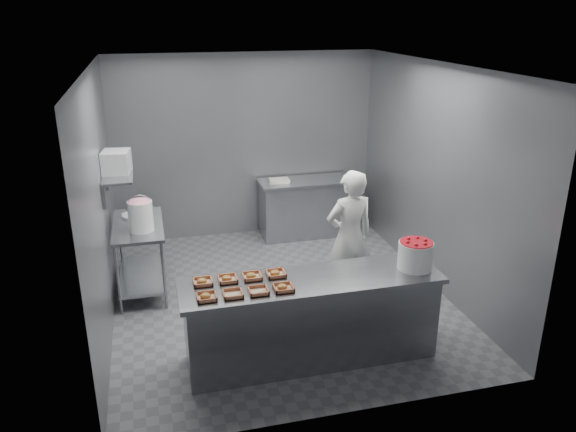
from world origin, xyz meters
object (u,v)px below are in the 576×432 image
at_px(tray_0, 206,297).
at_px(tray_1, 233,294).
at_px(glaze_bucket, 141,215).
at_px(back_counter, 307,207).
at_px(tray_6, 252,276).
at_px(strawberry_tub, 415,254).
at_px(tray_7, 276,273).
at_px(tray_4, 203,282).
at_px(worker, 349,237).
at_px(tray_3, 283,287).
at_px(prep_table, 140,247).
at_px(tray_2, 258,291).
at_px(service_counter, 311,318).
at_px(tray_5, 227,279).
at_px(appliance, 116,162).

height_order(tray_0, tray_1, tray_0).
bearing_deg(glaze_bucket, back_counter, 31.48).
height_order(tray_6, strawberry_tub, strawberry_tub).
relative_size(tray_7, strawberry_tub, 0.53).
relative_size(tray_4, worker, 0.11).
distance_m(tray_3, tray_7, 0.31).
distance_m(tray_4, tray_7, 0.72).
bearing_deg(strawberry_tub, prep_table, 144.03).
height_order(tray_2, tray_7, tray_7).
bearing_deg(tray_6, strawberry_tub, -6.43).
bearing_deg(tray_7, tray_2, -127.51).
height_order(service_counter, tray_5, tray_5).
relative_size(prep_table, tray_3, 6.40).
xyz_separation_m(service_counter, appliance, (-1.82, 1.96, 1.24)).
distance_m(tray_4, appliance, 2.11).
xyz_separation_m(tray_1, tray_6, (0.24, 0.31, 0.00)).
relative_size(tray_0, tray_3, 1.00).
xyz_separation_m(tray_3, tray_6, (-0.24, 0.31, 0.00)).
distance_m(back_counter, tray_5, 3.57).
distance_m(tray_3, glaze_bucket, 2.27).
relative_size(back_counter, tray_0, 8.01).
height_order(tray_0, appliance, appliance).
relative_size(tray_1, tray_7, 1.00).
xyz_separation_m(back_counter, glaze_bucket, (-2.50, -1.53, 0.64)).
relative_size(tray_0, tray_6, 1.00).
height_order(worker, appliance, appliance).
distance_m(tray_0, worker, 2.23).
distance_m(prep_table, tray_1, 2.29).
bearing_deg(service_counter, strawberry_tub, -1.66).
height_order(prep_table, tray_0, tray_0).
bearing_deg(tray_3, tray_5, 147.25).
height_order(back_counter, worker, worker).
bearing_deg(tray_1, tray_5, 90.56).
bearing_deg(glaze_bucket, tray_2, -61.12).
relative_size(tray_3, tray_5, 1.00).
relative_size(tray_2, strawberry_tub, 0.53).
bearing_deg(service_counter, tray_0, -171.63).
relative_size(back_counter, tray_1, 8.01).
distance_m(back_counter, tray_6, 3.46).
bearing_deg(prep_table, tray_3, -57.87).
xyz_separation_m(tray_3, appliance, (-1.49, 2.12, 0.77)).
bearing_deg(strawberry_tub, tray_2, -175.73).
height_order(tray_6, worker, worker).
xyz_separation_m(service_counter, tray_6, (-0.57, 0.15, 0.47)).
bearing_deg(tray_3, tray_4, 156.79).
relative_size(tray_5, strawberry_tub, 0.53).
bearing_deg(tray_1, appliance, 115.58).
height_order(back_counter, tray_1, tray_1).
relative_size(tray_5, tray_6, 1.00).
height_order(back_counter, tray_3, tray_3).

